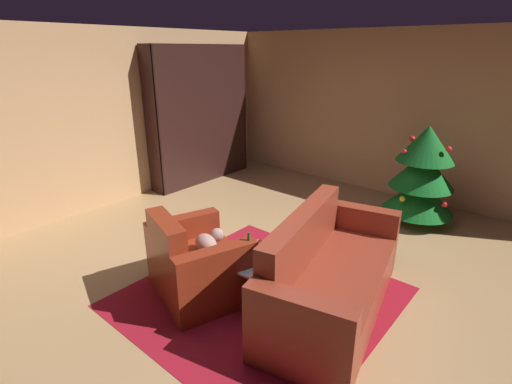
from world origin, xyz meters
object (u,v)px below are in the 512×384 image
at_px(couch_red, 329,278).
at_px(coffee_table, 267,261).
at_px(book_stack_on_table, 262,250).
at_px(bottle_on_table, 249,252).
at_px(bookshelf_unit, 205,114).
at_px(decorated_tree, 422,174).
at_px(armchair_red, 196,265).

xyz_separation_m(couch_red, coffee_table, (-0.53, -0.22, 0.07)).
height_order(book_stack_on_table, bottle_on_table, bottle_on_table).
xyz_separation_m(bookshelf_unit, bottle_on_table, (3.01, -2.28, -0.63)).
xyz_separation_m(bottle_on_table, decorated_tree, (0.56, 2.81, 0.15)).
bearing_deg(bottle_on_table, decorated_tree, 78.82).
xyz_separation_m(coffee_table, bottle_on_table, (-0.05, -0.19, 0.16)).
distance_m(coffee_table, decorated_tree, 2.69).
relative_size(bottle_on_table, decorated_tree, 0.24).
relative_size(coffee_table, decorated_tree, 0.55).
height_order(bottle_on_table, decorated_tree, decorated_tree).
bearing_deg(decorated_tree, coffee_table, -100.90).
relative_size(bookshelf_unit, bottle_on_table, 7.25).
distance_m(armchair_red, couch_red, 1.23).
relative_size(armchair_red, couch_red, 0.55).
bearing_deg(coffee_table, bookshelf_unit, 145.66).
distance_m(bookshelf_unit, armchair_red, 3.65).
bearing_deg(armchair_red, couch_red, 29.98).
bearing_deg(book_stack_on_table, couch_red, 21.02).
bearing_deg(book_stack_on_table, bookshelf_unit, 145.04).
bearing_deg(book_stack_on_table, armchair_red, -140.82).
xyz_separation_m(bookshelf_unit, decorated_tree, (3.56, 0.53, -0.48)).
bearing_deg(coffee_table, couch_red, 22.24).
height_order(couch_red, decorated_tree, decorated_tree).
bearing_deg(couch_red, bookshelf_unit, 152.47).
distance_m(armchair_red, bottle_on_table, 0.57).
bearing_deg(bookshelf_unit, armchair_red, -44.57).
xyz_separation_m(book_stack_on_table, decorated_tree, (0.56, 2.63, 0.21)).
height_order(bookshelf_unit, book_stack_on_table, bookshelf_unit).
height_order(armchair_red, book_stack_on_table, armchair_red).
height_order(armchair_red, couch_red, couch_red).
xyz_separation_m(armchair_red, decorated_tree, (1.04, 3.02, 0.38)).
bearing_deg(bottle_on_table, couch_red, 35.12).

